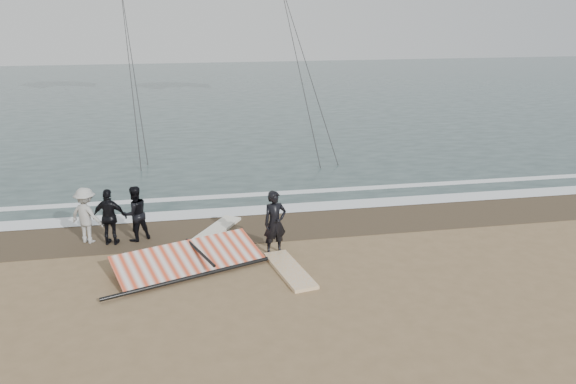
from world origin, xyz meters
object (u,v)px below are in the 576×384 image
at_px(board_white, 290,270).
at_px(sail_rig, 187,260).
at_px(man_main, 275,223).
at_px(board_cream, 217,229).

height_order(board_white, sail_rig, sail_rig).
bearing_deg(man_main, board_white, -95.57).
relative_size(board_cream, sail_rig, 0.52).
xyz_separation_m(board_white, board_cream, (-1.72, 3.24, -0.00)).
distance_m(board_cream, sail_rig, 2.61).
distance_m(man_main, board_cream, 2.67).
bearing_deg(board_cream, sail_rig, -79.88).
bearing_deg(man_main, sail_rig, 175.08).
height_order(man_main, board_white, man_main).
xyz_separation_m(board_white, sail_rig, (-2.69, 0.83, 0.15)).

